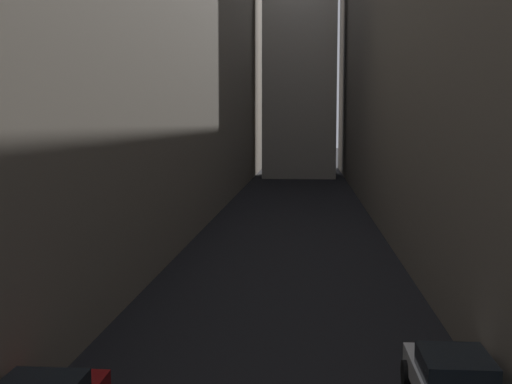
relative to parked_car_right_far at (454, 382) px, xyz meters
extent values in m
plane|color=black|center=(-4.40, 27.21, -0.72)|extent=(264.00, 264.00, 0.00)
cube|color=gray|center=(-17.88, 29.21, 11.51)|extent=(15.97, 108.00, 24.47)
cube|color=#60594F|center=(6.89, 29.21, 11.69)|extent=(11.58, 108.00, 24.83)
cube|color=black|center=(0.00, -0.10, 0.42)|extent=(1.55, 1.91, 0.53)
cylinder|color=black|center=(-0.84, 1.55, -0.40)|extent=(0.22, 0.64, 0.64)
cylinder|color=black|center=(0.84, 1.55, -0.40)|extent=(0.22, 0.64, 0.64)
camera|label=1|loc=(-3.41, -15.11, 5.94)|focal=46.94mm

